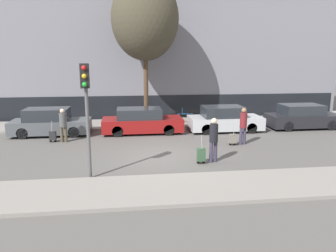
{
  "coord_description": "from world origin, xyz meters",
  "views": [
    {
      "loc": [
        -1.45,
        -13.44,
        4.15
      ],
      "look_at": [
        0.5,
        1.8,
        0.95
      ],
      "focal_mm": 35.0,
      "sensor_mm": 36.0,
      "label": 1
    }
  ],
  "objects_px": {
    "parked_car_0": "(50,123)",
    "pedestrian_left": "(63,123)",
    "parked_bicycle": "(185,117)",
    "bare_tree_near_crossing": "(145,19)",
    "parked_car_2": "(224,120)",
    "parked_car_1": "(142,121)",
    "parked_car_3": "(302,117)",
    "trolley_center": "(201,155)",
    "traffic_light": "(86,99)",
    "pedestrian_right": "(243,124)",
    "trolley_right": "(233,139)",
    "pedestrian_center": "(214,137)",
    "trolley_left": "(53,136)"
  },
  "relations": [
    {
      "from": "parked_car_2",
      "to": "parked_car_3",
      "type": "distance_m",
      "value": 4.9
    },
    {
      "from": "parked_car_0",
      "to": "parked_bicycle",
      "type": "bearing_deg",
      "value": 13.91
    },
    {
      "from": "traffic_light",
      "to": "parked_car_3",
      "type": "bearing_deg",
      "value": 30.89
    },
    {
      "from": "trolley_left",
      "to": "pedestrian_right",
      "type": "height_order",
      "value": "pedestrian_right"
    },
    {
      "from": "trolley_center",
      "to": "pedestrian_right",
      "type": "xyz_separation_m",
      "value": [
        2.69,
        2.66,
        0.66
      ]
    },
    {
      "from": "parked_car_0",
      "to": "traffic_light",
      "type": "xyz_separation_m",
      "value": [
        2.84,
        -7.08,
        2.14
      ]
    },
    {
      "from": "parked_car_1",
      "to": "pedestrian_center",
      "type": "height_order",
      "value": "pedestrian_center"
    },
    {
      "from": "parked_car_2",
      "to": "parked_car_3",
      "type": "bearing_deg",
      "value": 2.11
    },
    {
      "from": "trolley_left",
      "to": "bare_tree_near_crossing",
      "type": "bearing_deg",
      "value": 37.39
    },
    {
      "from": "traffic_light",
      "to": "parked_bicycle",
      "type": "height_order",
      "value": "traffic_light"
    },
    {
      "from": "parked_car_0",
      "to": "pedestrian_left",
      "type": "relative_size",
      "value": 2.48
    },
    {
      "from": "parked_car_2",
      "to": "parked_car_1",
      "type": "bearing_deg",
      "value": 178.7
    },
    {
      "from": "parked_car_3",
      "to": "pedestrian_center",
      "type": "relative_size",
      "value": 2.36
    },
    {
      "from": "pedestrian_center",
      "to": "trolley_center",
      "type": "xyz_separation_m",
      "value": [
        -0.53,
        -0.14,
        -0.67
      ]
    },
    {
      "from": "parked_car_3",
      "to": "pedestrian_left",
      "type": "bearing_deg",
      "value": -173.13
    },
    {
      "from": "trolley_center",
      "to": "bare_tree_near_crossing",
      "type": "height_order",
      "value": "bare_tree_near_crossing"
    },
    {
      "from": "pedestrian_right",
      "to": "parked_car_2",
      "type": "bearing_deg",
      "value": 79.66
    },
    {
      "from": "parked_car_0",
      "to": "traffic_light",
      "type": "relative_size",
      "value": 1.05
    },
    {
      "from": "pedestrian_center",
      "to": "pedestrian_right",
      "type": "relative_size",
      "value": 1.01
    },
    {
      "from": "trolley_right",
      "to": "parked_bicycle",
      "type": "relative_size",
      "value": 0.62
    },
    {
      "from": "trolley_center",
      "to": "trolley_right",
      "type": "height_order",
      "value": "trolley_center"
    },
    {
      "from": "parked_car_2",
      "to": "bare_tree_near_crossing",
      "type": "xyz_separation_m",
      "value": [
        -4.35,
        2.35,
        5.75
      ]
    },
    {
      "from": "parked_bicycle",
      "to": "bare_tree_near_crossing",
      "type": "relative_size",
      "value": 0.2
    },
    {
      "from": "pedestrian_left",
      "to": "parked_bicycle",
      "type": "xyz_separation_m",
      "value": [
        6.83,
        3.61,
        -0.47
      ]
    },
    {
      "from": "pedestrian_right",
      "to": "trolley_right",
      "type": "relative_size",
      "value": 1.66
    },
    {
      "from": "trolley_right",
      "to": "parked_car_2",
      "type": "bearing_deg",
      "value": 80.44
    },
    {
      "from": "parked_car_0",
      "to": "parked_bicycle",
      "type": "relative_size",
      "value": 2.37
    },
    {
      "from": "parked_car_0",
      "to": "bare_tree_near_crossing",
      "type": "bearing_deg",
      "value": 21.73
    },
    {
      "from": "pedestrian_right",
      "to": "trolley_right",
      "type": "height_order",
      "value": "pedestrian_right"
    },
    {
      "from": "parked_car_1",
      "to": "trolley_right",
      "type": "distance_m",
      "value": 5.34
    },
    {
      "from": "parked_car_3",
      "to": "trolley_center",
      "type": "height_order",
      "value": "parked_car_3"
    },
    {
      "from": "trolley_right",
      "to": "bare_tree_near_crossing",
      "type": "relative_size",
      "value": 0.12
    },
    {
      "from": "trolley_center",
      "to": "trolley_left",
      "type": "bearing_deg",
      "value": 147.04
    },
    {
      "from": "parked_car_0",
      "to": "parked_car_2",
      "type": "relative_size",
      "value": 1.01
    },
    {
      "from": "parked_car_0",
      "to": "trolley_center",
      "type": "xyz_separation_m",
      "value": [
        7.07,
        -5.91,
        -0.31
      ]
    },
    {
      "from": "trolley_left",
      "to": "traffic_light",
      "type": "height_order",
      "value": "traffic_light"
    },
    {
      "from": "pedestrian_center",
      "to": "traffic_light",
      "type": "relative_size",
      "value": 0.46
    },
    {
      "from": "trolley_left",
      "to": "bare_tree_near_crossing",
      "type": "height_order",
      "value": "bare_tree_near_crossing"
    },
    {
      "from": "parked_car_2",
      "to": "trolley_right",
      "type": "height_order",
      "value": "parked_car_2"
    },
    {
      "from": "parked_car_0",
      "to": "trolley_left",
      "type": "bearing_deg",
      "value": -74.34
    },
    {
      "from": "pedestrian_center",
      "to": "bare_tree_near_crossing",
      "type": "relative_size",
      "value": 0.21
    },
    {
      "from": "parked_car_0",
      "to": "bare_tree_near_crossing",
      "type": "xyz_separation_m",
      "value": [
        5.39,
        2.15,
        5.73
      ]
    },
    {
      "from": "parked_car_3",
      "to": "parked_car_2",
      "type": "bearing_deg",
      "value": -177.89
    },
    {
      "from": "trolley_right",
      "to": "pedestrian_right",
      "type": "bearing_deg",
      "value": 10.6
    },
    {
      "from": "parked_car_3",
      "to": "traffic_light",
      "type": "xyz_separation_m",
      "value": [
        -11.8,
        -7.06,
        2.16
      ]
    },
    {
      "from": "parked_car_2",
      "to": "pedestrian_left",
      "type": "height_order",
      "value": "pedestrian_left"
    },
    {
      "from": "parked_car_3",
      "to": "bare_tree_near_crossing",
      "type": "xyz_separation_m",
      "value": [
        -9.25,
        2.17,
        5.75
      ]
    },
    {
      "from": "trolley_right",
      "to": "traffic_light",
      "type": "height_order",
      "value": "traffic_light"
    },
    {
      "from": "bare_tree_near_crossing",
      "to": "parked_car_1",
      "type": "bearing_deg",
      "value": -100.18
    },
    {
      "from": "pedestrian_left",
      "to": "trolley_right",
      "type": "distance_m",
      "value": 8.4
    }
  ]
}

